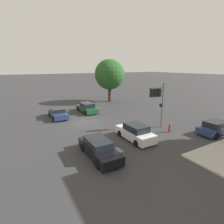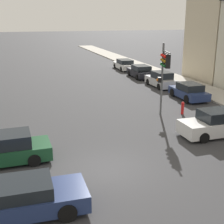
{
  "view_description": "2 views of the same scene",
  "coord_description": "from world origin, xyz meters",
  "px_view_note": "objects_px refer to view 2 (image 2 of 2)",
  "views": [
    {
      "loc": [
        19.75,
        -7.48,
        6.8
      ],
      "look_at": [
        1.57,
        3.04,
        1.28
      ],
      "focal_mm": 28.0,
      "sensor_mm": 36.0,
      "label": 1
    },
    {
      "loc": [
        -3.72,
        -12.47,
        6.72
      ],
      "look_at": [
        1.19,
        2.94,
        1.8
      ],
      "focal_mm": 50.0,
      "sensor_mm": 36.0,
      "label": 2
    }
  ],
  "objects_px": {
    "crossing_car_3": "(3,150)",
    "parked_car_2": "(141,72)",
    "traffic_signal": "(164,66)",
    "parked_car_1": "(161,80)",
    "parked_car_3": "(125,65)",
    "crossing_car_1": "(217,124)",
    "parked_car_0": "(189,92)",
    "crossing_car_0": "(23,198)",
    "fire_hydrant": "(183,108)"
  },
  "relations": [
    {
      "from": "fire_hydrant",
      "to": "crossing_car_1",
      "type": "bearing_deg",
      "value": -93.35
    },
    {
      "from": "crossing_car_1",
      "to": "parked_car_2",
      "type": "bearing_deg",
      "value": -98.92
    },
    {
      "from": "traffic_signal",
      "to": "parked_car_3",
      "type": "xyz_separation_m",
      "value": [
        4.65,
        20.56,
        -2.98
      ]
    },
    {
      "from": "crossing_car_3",
      "to": "fire_hydrant",
      "type": "distance_m",
      "value": 12.99
    },
    {
      "from": "parked_car_3",
      "to": "fire_hydrant",
      "type": "relative_size",
      "value": 5.23
    },
    {
      "from": "crossing_car_0",
      "to": "crossing_car_3",
      "type": "xyz_separation_m",
      "value": [
        -0.75,
        4.53,
        0.05
      ]
    },
    {
      "from": "crossing_car_1",
      "to": "parked_car_0",
      "type": "bearing_deg",
      "value": -110.32
    },
    {
      "from": "crossing_car_0",
      "to": "parked_car_0",
      "type": "relative_size",
      "value": 1.1
    },
    {
      "from": "crossing_car_1",
      "to": "fire_hydrant",
      "type": "distance_m",
      "value": 4.37
    },
    {
      "from": "parked_car_0",
      "to": "parked_car_3",
      "type": "height_order",
      "value": "parked_car_0"
    },
    {
      "from": "fire_hydrant",
      "to": "parked_car_3",
      "type": "bearing_deg",
      "value": 81.95
    },
    {
      "from": "parked_car_0",
      "to": "crossing_car_0",
      "type": "bearing_deg",
      "value": 132.29
    },
    {
      "from": "crossing_car_0",
      "to": "parked_car_0",
      "type": "xyz_separation_m",
      "value": [
        14.2,
        12.64,
        0.03
      ]
    },
    {
      "from": "crossing_car_1",
      "to": "parked_car_3",
      "type": "height_order",
      "value": "crossing_car_1"
    },
    {
      "from": "traffic_signal",
      "to": "crossing_car_0",
      "type": "xyz_separation_m",
      "value": [
        -9.68,
        -8.63,
        -3.0
      ]
    },
    {
      "from": "crossing_car_1",
      "to": "parked_car_1",
      "type": "height_order",
      "value": "crossing_car_1"
    },
    {
      "from": "crossing_car_0",
      "to": "parked_car_1",
      "type": "height_order",
      "value": "parked_car_1"
    },
    {
      "from": "crossing_car_1",
      "to": "parked_car_3",
      "type": "bearing_deg",
      "value": -97.22
    },
    {
      "from": "crossing_car_3",
      "to": "parked_car_1",
      "type": "height_order",
      "value": "parked_car_1"
    },
    {
      "from": "parked_car_2",
      "to": "crossing_car_3",
      "type": "bearing_deg",
      "value": 142.38
    },
    {
      "from": "parked_car_0",
      "to": "parked_car_2",
      "type": "relative_size",
      "value": 0.93
    },
    {
      "from": "parked_car_1",
      "to": "crossing_car_3",
      "type": "bearing_deg",
      "value": 130.66
    },
    {
      "from": "crossing_car_3",
      "to": "parked_car_1",
      "type": "xyz_separation_m",
      "value": [
        14.91,
        13.34,
        0.03
      ]
    },
    {
      "from": "parked_car_2",
      "to": "traffic_signal",
      "type": "bearing_deg",
      "value": 163.99
    },
    {
      "from": "parked_car_1",
      "to": "parked_car_3",
      "type": "height_order",
      "value": "parked_car_1"
    },
    {
      "from": "traffic_signal",
      "to": "crossing_car_3",
      "type": "height_order",
      "value": "traffic_signal"
    },
    {
      "from": "crossing_car_3",
      "to": "parked_car_2",
      "type": "height_order",
      "value": "crossing_car_3"
    },
    {
      "from": "parked_car_1",
      "to": "crossing_car_1",
      "type": "bearing_deg",
      "value": 166.32
    },
    {
      "from": "crossing_car_0",
      "to": "parked_car_1",
      "type": "bearing_deg",
      "value": 52.67
    },
    {
      "from": "parked_car_0",
      "to": "parked_car_2",
      "type": "bearing_deg",
      "value": 0.99
    },
    {
      "from": "crossing_car_3",
      "to": "parked_car_2",
      "type": "xyz_separation_m",
      "value": [
        14.88,
        18.6,
        0.0
      ]
    },
    {
      "from": "crossing_car_3",
      "to": "parked_car_2",
      "type": "bearing_deg",
      "value": -129.7
    },
    {
      "from": "traffic_signal",
      "to": "parked_car_2",
      "type": "xyz_separation_m",
      "value": [
        4.45,
        14.5,
        -2.94
      ]
    },
    {
      "from": "parked_car_1",
      "to": "parked_car_3",
      "type": "distance_m",
      "value": 11.32
    },
    {
      "from": "crossing_car_3",
      "to": "parked_car_1",
      "type": "distance_m",
      "value": 20.01
    },
    {
      "from": "crossing_car_0",
      "to": "parked_car_0",
      "type": "bearing_deg",
      "value": 42.74
    },
    {
      "from": "traffic_signal",
      "to": "fire_hydrant",
      "type": "xyz_separation_m",
      "value": [
        1.79,
        0.31,
        -3.13
      ]
    },
    {
      "from": "traffic_signal",
      "to": "crossing_car_3",
      "type": "distance_m",
      "value": 11.59
    },
    {
      "from": "traffic_signal",
      "to": "parked_car_1",
      "type": "xyz_separation_m",
      "value": [
        4.48,
        9.24,
        -2.91
      ]
    },
    {
      "from": "traffic_signal",
      "to": "parked_car_3",
      "type": "bearing_deg",
      "value": -88.48
    },
    {
      "from": "crossing_car_3",
      "to": "fire_hydrant",
      "type": "bearing_deg",
      "value": -161.21
    },
    {
      "from": "crossing_car_1",
      "to": "parked_car_2",
      "type": "height_order",
      "value": "crossing_car_1"
    },
    {
      "from": "traffic_signal",
      "to": "parked_car_1",
      "type": "distance_m",
      "value": 10.67
    },
    {
      "from": "crossing_car_0",
      "to": "parked_car_1",
      "type": "distance_m",
      "value": 22.8
    },
    {
      "from": "traffic_signal",
      "to": "crossing_car_1",
      "type": "height_order",
      "value": "traffic_signal"
    },
    {
      "from": "parked_car_2",
      "to": "fire_hydrant",
      "type": "distance_m",
      "value": 14.44
    },
    {
      "from": "parked_car_3",
      "to": "crossing_car_0",
      "type": "bearing_deg",
      "value": 155.56
    },
    {
      "from": "parked_car_0",
      "to": "parked_car_3",
      "type": "distance_m",
      "value": 16.55
    },
    {
      "from": "fire_hydrant",
      "to": "parked_car_2",
      "type": "bearing_deg",
      "value": 79.38
    },
    {
      "from": "traffic_signal",
      "to": "crossing_car_0",
      "type": "relative_size",
      "value": 1.14
    }
  ]
}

